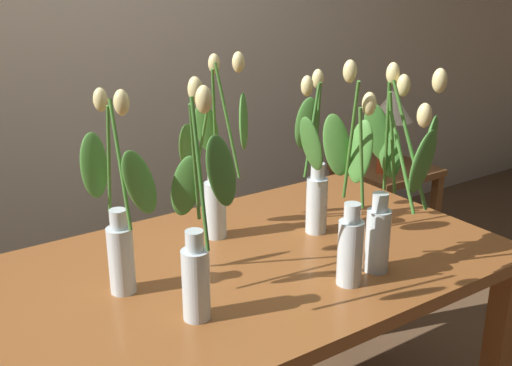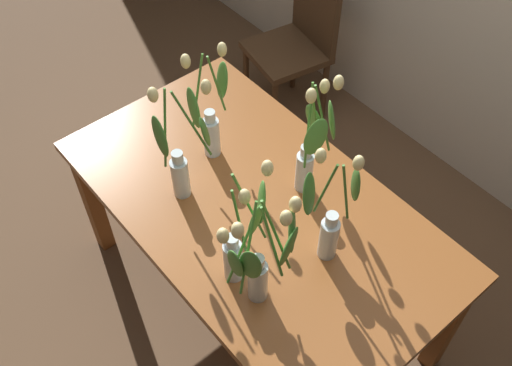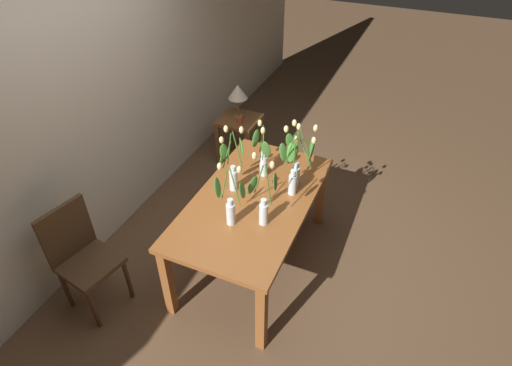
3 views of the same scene
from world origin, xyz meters
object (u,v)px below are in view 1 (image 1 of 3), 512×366
object	(u,v)px
tulip_vase_5	(350,213)
dining_table	(236,292)
tulip_vase_3	(119,227)
tulip_vase_1	(198,243)
tulip_vase_2	(215,171)
table_lamp	(392,108)
tulip_vase_4	(314,178)
side_table	(385,187)
pillar_candle	(382,166)
tulip_vase_0	(391,188)

from	to	relation	value
tulip_vase_5	dining_table	bearing A→B (deg)	130.70
dining_table	tulip_vase_3	xyz separation A→B (m)	(-0.32, 0.04, 0.28)
tulip_vase_1	tulip_vase_3	xyz separation A→B (m)	(-0.11, 0.22, -0.01)
tulip_vase_2	table_lamp	world-z (taller)	tulip_vase_2
tulip_vase_4	table_lamp	size ratio (longest dim) A/B	1.29
side_table	pillar_candle	distance (m)	0.19
dining_table	table_lamp	bearing A→B (deg)	29.40
tulip_vase_3	tulip_vase_5	xyz separation A→B (m)	(0.53, -0.28, 0.01)
tulip_vase_4	table_lamp	xyz separation A→B (m)	(1.16, 0.78, -0.07)
dining_table	side_table	size ratio (longest dim) A/B	2.91
dining_table	tulip_vase_2	bearing A→B (deg)	73.78
tulip_vase_5	tulip_vase_2	bearing A→B (deg)	107.71
tulip_vase_3	pillar_candle	bearing A→B (deg)	23.22
tulip_vase_0	tulip_vase_5	distance (m)	0.14
table_lamp	tulip_vase_5	bearing A→B (deg)	-139.86
tulip_vase_0	side_table	world-z (taller)	tulip_vase_0
tulip_vase_3	tulip_vase_4	xyz separation A→B (m)	(0.65, 0.02, -0.00)
tulip_vase_2	table_lamp	distance (m)	1.56
tulip_vase_0	tulip_vase_2	world-z (taller)	tulip_vase_2
tulip_vase_4	tulip_vase_3	bearing A→B (deg)	-178.36
table_lamp	pillar_candle	size ratio (longest dim) A/B	5.31
tulip_vase_1	tulip_vase_3	size ratio (longest dim) A/B	1.05
tulip_vase_4	tulip_vase_5	distance (m)	0.32
tulip_vase_0	tulip_vase_4	size ratio (longest dim) A/B	1.12
tulip_vase_5	side_table	xyz separation A→B (m)	(1.25, 1.06, -0.50)
tulip_vase_5	tulip_vase_3	bearing A→B (deg)	152.49
tulip_vase_4	tulip_vase_5	bearing A→B (deg)	-112.21
tulip_vase_4	tulip_vase_1	bearing A→B (deg)	-156.77
tulip_vase_0	pillar_candle	distance (m)	1.50
tulip_vase_3	side_table	xyz separation A→B (m)	(1.78, 0.78, -0.49)
tulip_vase_0	tulip_vase_4	world-z (taller)	tulip_vase_0
tulip_vase_4	tulip_vase_5	world-z (taller)	tulip_vase_5
tulip_vase_3	dining_table	bearing A→B (deg)	-6.25
dining_table	tulip_vase_1	world-z (taller)	tulip_vase_1
side_table	pillar_candle	bearing A→B (deg)	-148.50
tulip_vase_4	side_table	world-z (taller)	tulip_vase_4
tulip_vase_4	tulip_vase_5	xyz separation A→B (m)	(-0.12, -0.30, 0.01)
tulip_vase_1	tulip_vase_5	distance (m)	0.43
tulip_vase_2	tulip_vase_5	size ratio (longest dim) A/B	1.00
tulip_vase_3	side_table	bearing A→B (deg)	23.71
tulip_vase_1	tulip_vase_4	distance (m)	0.59
tulip_vase_4	side_table	distance (m)	1.45
tulip_vase_5	pillar_candle	bearing A→B (deg)	40.92
tulip_vase_5	table_lamp	distance (m)	1.68
pillar_candle	side_table	bearing A→B (deg)	31.50
tulip_vase_0	tulip_vase_4	distance (m)	0.32
tulip_vase_5	table_lamp	world-z (taller)	tulip_vase_5
tulip_vase_2	table_lamp	xyz separation A→B (m)	(1.43, 0.62, -0.10)
table_lamp	tulip_vase_3	bearing A→B (deg)	-156.10
tulip_vase_1	tulip_vase_4	world-z (taller)	tulip_vase_1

